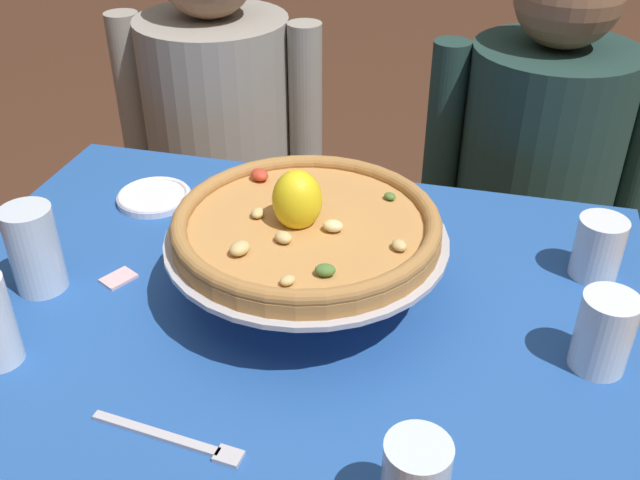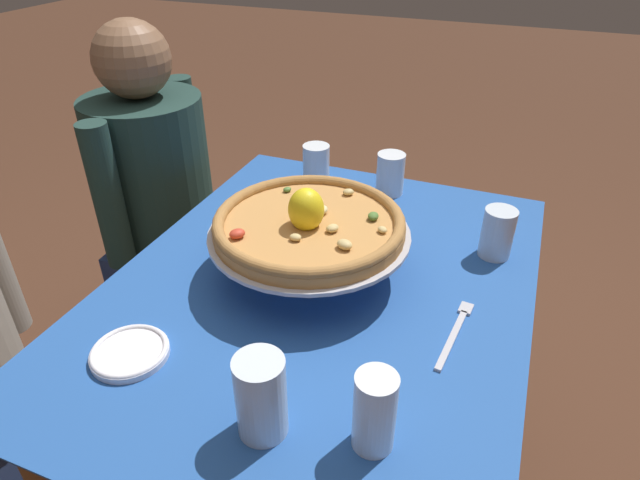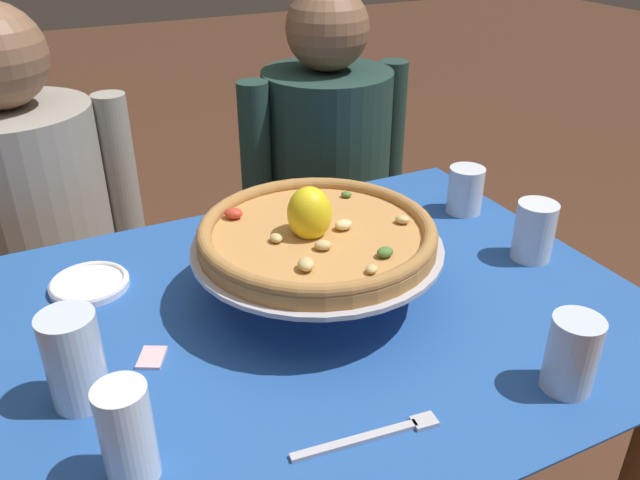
% 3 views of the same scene
% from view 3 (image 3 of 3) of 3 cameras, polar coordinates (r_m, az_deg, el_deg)
% --- Properties ---
extents(dining_table, '(1.09, 0.84, 0.76)m').
position_cam_3_polar(dining_table, '(1.14, -0.96, -11.58)').
color(dining_table, brown).
rests_on(dining_table, ground).
extents(pizza_stand, '(0.41, 0.41, 0.10)m').
position_cam_3_polar(pizza_stand, '(1.05, -0.25, -1.39)').
color(pizza_stand, '#B7B7C1').
rests_on(pizza_stand, dining_table).
extents(pizza, '(0.39, 0.39, 0.10)m').
position_cam_3_polar(pizza, '(1.03, -0.29, 0.69)').
color(pizza, '#BC8447').
rests_on(pizza, pizza_stand).
extents(water_glass_front_right, '(0.07, 0.07, 0.11)m').
position_cam_3_polar(water_glass_front_right, '(0.95, 21.44, -9.72)').
color(water_glass_front_right, silver).
rests_on(water_glass_front_right, dining_table).
extents(water_glass_front_left, '(0.06, 0.06, 0.13)m').
position_cam_3_polar(water_glass_front_left, '(0.80, -16.71, -16.58)').
color(water_glass_front_left, white).
rests_on(water_glass_front_left, dining_table).
extents(water_glass_side_right, '(0.07, 0.07, 0.11)m').
position_cam_3_polar(water_glass_side_right, '(1.25, 18.47, 0.49)').
color(water_glass_side_right, white).
rests_on(water_glass_side_right, dining_table).
extents(water_glass_back_right, '(0.07, 0.07, 0.10)m').
position_cam_3_polar(water_glass_back_right, '(1.39, 12.77, 4.12)').
color(water_glass_back_right, white).
rests_on(water_glass_back_right, dining_table).
extents(water_glass_side_left, '(0.08, 0.08, 0.14)m').
position_cam_3_polar(water_glass_side_left, '(0.92, -20.92, -10.37)').
color(water_glass_side_left, silver).
rests_on(water_glass_side_left, dining_table).
extents(side_plate, '(0.13, 0.13, 0.02)m').
position_cam_3_polar(side_plate, '(1.18, -19.83, -3.65)').
color(side_plate, white).
rests_on(side_plate, dining_table).
extents(dinner_fork, '(0.20, 0.04, 0.01)m').
position_cam_3_polar(dinner_fork, '(0.85, 4.87, -16.91)').
color(dinner_fork, '#B7B7C1').
rests_on(dinner_fork, dining_table).
extents(sugar_packet, '(0.05, 0.06, 0.00)m').
position_cam_3_polar(sugar_packet, '(0.99, -14.74, -10.08)').
color(sugar_packet, beige).
rests_on(sugar_packet, dining_table).
extents(diner_left, '(0.52, 0.38, 1.17)m').
position_cam_3_polar(diner_left, '(1.71, -23.55, -1.34)').
color(diner_left, navy).
rests_on(diner_left, ground).
extents(diner_right, '(0.51, 0.37, 1.16)m').
position_cam_3_polar(diner_right, '(1.84, 0.58, 3.14)').
color(diner_right, navy).
rests_on(diner_right, ground).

